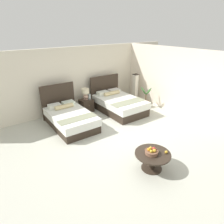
{
  "coord_description": "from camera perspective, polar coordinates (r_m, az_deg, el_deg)",
  "views": [
    {
      "loc": [
        -3.7,
        -4.13,
        3.21
      ],
      "look_at": [
        -0.16,
        0.48,
        0.69
      ],
      "focal_mm": 31.85,
      "sensor_mm": 36.0,
      "label": 1
    }
  ],
  "objects": [
    {
      "name": "ground_plane",
      "position": [
        6.41,
        3.79,
        -6.79
      ],
      "size": [
        9.38,
        9.59,
        0.02
      ],
      "primitive_type": "cube",
      "color": "beige"
    },
    {
      "name": "wall_back",
      "position": [
        8.26,
        -9.9,
        9.36
      ],
      "size": [
        9.38,
        0.12,
        2.51
      ],
      "primitive_type": "cube",
      "color": "beige",
      "rests_on": "ground"
    },
    {
      "name": "wall_side_right",
      "position": [
        8.23,
        17.68,
        8.56
      ],
      "size": [
        0.12,
        5.19,
        2.51
      ],
      "primitive_type": "cube",
      "color": "beige",
      "rests_on": "ground"
    },
    {
      "name": "bed_near_window",
      "position": [
        7.01,
        -12.07,
        -1.64
      ],
      "size": [
        1.32,
        2.1,
        1.29
      ],
      "color": "#31261C",
      "rests_on": "ground"
    },
    {
      "name": "bed_near_corner",
      "position": [
        8.06,
        1.83,
        2.42
      ],
      "size": [
        1.45,
        2.21,
        1.29
      ],
      "color": "#31261C",
      "rests_on": "ground"
    },
    {
      "name": "nightstand",
      "position": [
        8.12,
        -7.37,
        1.88
      ],
      "size": [
        0.47,
        0.48,
        0.51
      ],
      "color": "#31261C",
      "rests_on": "ground"
    },
    {
      "name": "table_lamp",
      "position": [
        7.96,
        -7.64,
        5.5
      ],
      "size": [
        0.31,
        0.31,
        0.45
      ],
      "color": "tan",
      "rests_on": "nightstand"
    },
    {
      "name": "vase",
      "position": [
        8.03,
        -6.49,
        4.4
      ],
      "size": [
        0.1,
        0.1,
        0.2
      ],
      "color": "#B3C0C0",
      "rests_on": "nightstand"
    },
    {
      "name": "coffee_table",
      "position": [
        4.96,
        11.54,
        -12.66
      ],
      "size": [
        0.86,
        0.86,
        0.44
      ],
      "color": "#31261C",
      "rests_on": "ground"
    },
    {
      "name": "fruit_bowl",
      "position": [
        4.84,
        11.31,
        -11.05
      ],
      "size": [
        0.32,
        0.32,
        0.16
      ],
      "color": "brown",
      "rests_on": "coffee_table"
    },
    {
      "name": "loose_apple",
      "position": [
        4.95,
        15.3,
        -11.03
      ],
      "size": [
        0.07,
        0.07,
        0.07
      ],
      "color": "gold",
      "rests_on": "coffee_table"
    },
    {
      "name": "floor_lamp_corner",
      "position": [
        9.23,
        6.68,
        6.96
      ],
      "size": [
        0.23,
        0.23,
        1.25
      ],
      "color": "black",
      "rests_on": "ground"
    },
    {
      "name": "potted_palm",
      "position": [
        8.63,
        9.59,
        2.76
      ],
      "size": [
        0.57,
        0.55,
        0.85
      ],
      "color": "brown",
      "rests_on": "ground"
    }
  ]
}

